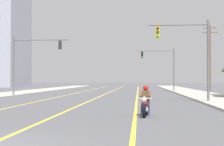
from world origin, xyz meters
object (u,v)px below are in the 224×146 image
Objects in this scene: motorcycle_with_rider at (145,104)px; traffic_signal_mid_right at (163,63)px; utility_pole_right_far at (210,56)px; traffic_signal_near_right at (191,48)px; traffic_signal_near_left at (30,56)px.

motorcycle_with_rider is 0.35× the size of traffic_signal_mid_right.
utility_pole_right_far is (9.78, 38.95, 4.49)m from motorcycle_with_rider.
utility_pole_right_far is at bearing 77.30° from traffic_signal_near_right.
traffic_signal_near_right is 1.00× the size of traffic_signal_mid_right.
utility_pole_right_far is at bearing 37.76° from traffic_signal_near_left.
traffic_signal_mid_right is (3.14, 39.36, 3.55)m from motorcycle_with_rider.
traffic_signal_near_left reaches higher than motorcycle_with_rider.
traffic_signal_near_left is at bearing 117.54° from motorcycle_with_rider.
traffic_signal_near_right and traffic_signal_mid_right have the same top height.
traffic_signal_near_right reaches higher than motorcycle_with_rider.
utility_pole_right_far reaches higher than traffic_signal_mid_right.
motorcycle_with_rider is 0.35× the size of traffic_signal_near_left.
traffic_signal_mid_right is 6.72m from utility_pole_right_far.
traffic_signal_near_right and traffic_signal_near_left have the same top height.
motorcycle_with_rider is at bearing -104.10° from utility_pole_right_far.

